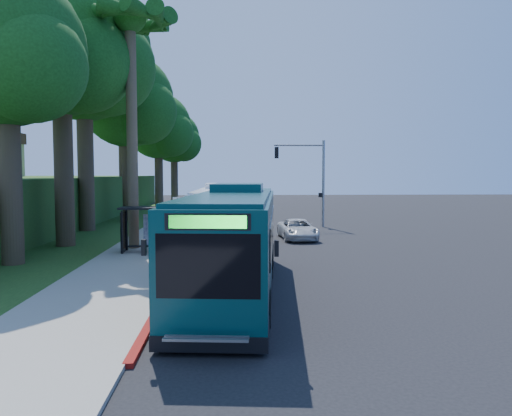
{
  "coord_description": "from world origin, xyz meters",
  "views": [
    {
      "loc": [
        -2.69,
        -29.95,
        4.36
      ],
      "look_at": [
        -1.11,
        1.0,
        2.19
      ],
      "focal_mm": 35.0,
      "sensor_mm": 36.0,
      "label": 1
    }
  ],
  "objects": [
    {
      "name": "palm_tree",
      "position": [
        -8.2,
        -1.5,
        12.38
      ],
      "size": [
        4.2,
        4.2,
        14.4
      ],
      "color": "#4C3F2D",
      "rests_on": "ground"
    },
    {
      "name": "grass_verge",
      "position": [
        -13.0,
        5.0,
        0.03
      ],
      "size": [
        8.0,
        70.0,
        0.06
      ],
      "primitive_type": "cube",
      "color": "#234719",
      "rests_on": "ground"
    },
    {
      "name": "stop_sign_pole",
      "position": [
        -5.4,
        -5.0,
        2.08
      ],
      "size": [
        0.35,
        0.06,
        3.17
      ],
      "color": "gray",
      "rests_on": "ground"
    },
    {
      "name": "tree_1",
      "position": [
        -13.37,
        7.98,
        12.73
      ],
      "size": [
        10.5,
        10.0,
        18.26
      ],
      "color": "#382B1E",
      "rests_on": "ground"
    },
    {
      "name": "ground",
      "position": [
        0.0,
        0.0,
        0.0
      ],
      "size": [
        140.0,
        140.0,
        0.0
      ],
      "primitive_type": "plane",
      "color": "black",
      "rests_on": "ground"
    },
    {
      "name": "red_curb",
      "position": [
        -5.0,
        -4.0,
        0.07
      ],
      "size": [
        0.25,
        30.0,
        0.13
      ],
      "primitive_type": "cube",
      "color": "maroon",
      "rests_on": "ground"
    },
    {
      "name": "tree_3",
      "position": [
        -13.88,
        23.98,
        11.98
      ],
      "size": [
        10.08,
        9.6,
        17.28
      ],
      "color": "#382B1E",
      "rests_on": "ground"
    },
    {
      "name": "tree_5",
      "position": [
        -10.41,
        39.99,
        8.96
      ],
      "size": [
        7.35,
        7.0,
        12.86
      ],
      "color": "#382B1E",
      "rests_on": "ground"
    },
    {
      "name": "teal_bus",
      "position": [
        -2.59,
        -11.75,
        1.92
      ],
      "size": [
        4.07,
        13.43,
        3.94
      ],
      "rotation": [
        0.0,
        0.0,
        -0.09
      ],
      "color": "#0A3337",
      "rests_on": "ground"
    },
    {
      "name": "pickup",
      "position": [
        1.73,
        2.61,
        0.66
      ],
      "size": [
        2.41,
        4.86,
        1.32
      ],
      "primitive_type": "imported",
      "rotation": [
        0.0,
        0.0,
        0.05
      ],
      "color": "silver",
      "rests_on": "ground"
    },
    {
      "name": "sidewalk",
      "position": [
        -7.3,
        0.0,
        0.06
      ],
      "size": [
        4.5,
        70.0,
        0.12
      ],
      "primitive_type": "cube",
      "color": "gray",
      "rests_on": "ground"
    },
    {
      "name": "tree_2",
      "position": [
        -11.89,
        15.98,
        10.48
      ],
      "size": [
        8.82,
        8.4,
        15.12
      ],
      "color": "#382B1E",
      "rests_on": "ground"
    },
    {
      "name": "white_bus",
      "position": [
        -3.32,
        -0.74,
        1.82
      ],
      "size": [
        3.05,
        12.6,
        3.73
      ],
      "rotation": [
        0.0,
        0.0,
        -0.03
      ],
      "color": "white",
      "rests_on": "ground"
    },
    {
      "name": "traffic_signal_pole",
      "position": [
        3.78,
        10.0,
        4.42
      ],
      "size": [
        4.1,
        0.3,
        7.0
      ],
      "color": "gray",
      "rests_on": "ground"
    },
    {
      "name": "tree_4",
      "position": [
        -11.4,
        31.98,
        9.73
      ],
      "size": [
        8.4,
        8.0,
        14.14
      ],
      "color": "#382B1E",
      "rests_on": "ground"
    },
    {
      "name": "tree_6",
      "position": [
        -12.91,
        -6.01,
        9.71
      ],
      "size": [
        7.56,
        7.2,
        13.74
      ],
      "color": "#382B1E",
      "rests_on": "ground"
    },
    {
      "name": "bus_shelter",
      "position": [
        -7.26,
        -2.86,
        1.81
      ],
      "size": [
        3.2,
        1.51,
        2.55
      ],
      "color": "black",
      "rests_on": "ground"
    },
    {
      "name": "tree_0",
      "position": [
        -12.4,
        -0.02,
        11.2
      ],
      "size": [
        8.4,
        8.0,
        15.7
      ],
      "color": "#382B1E",
      "rests_on": "ground"
    }
  ]
}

